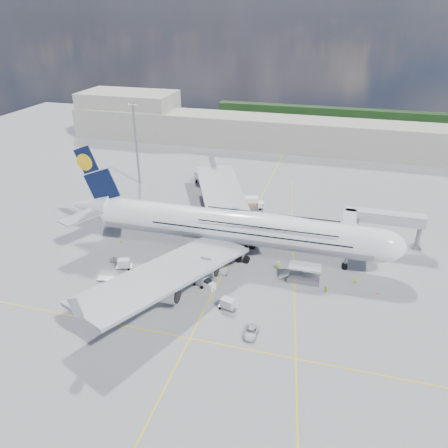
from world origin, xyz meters
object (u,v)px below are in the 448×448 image
(service_van, at_px, (251,332))
(cone_nose, at_px, (378,293))
(dolly_row_b, at_px, (124,263))
(catering_truck_outer, at_px, (204,179))
(dolly_nose_far, at_px, (228,304))
(crew_nose, at_px, (355,281))
(cone_wing_left_outer, at_px, (207,202))
(cone_wing_right_outer, at_px, (140,299))
(catering_truck_inner, at_px, (252,204))
(crew_loader, at_px, (326,289))
(light_mast, at_px, (136,143))
(dolly_row_c, at_px, (201,280))
(baggage_tug, at_px, (208,285))
(crew_van, at_px, (278,265))
(cone_tail, at_px, (121,241))
(cargo_loader, at_px, (303,276))
(dolly_back, at_px, (106,279))
(jet_bridge, at_px, (371,222))
(crew_wing, at_px, (174,258))
(cone_wing_left_inner, at_px, (225,229))
(airliner, at_px, (234,227))
(dolly_row_a, at_px, (118,260))
(crew_tug, at_px, (173,273))
(dolly_nose_near, at_px, (222,271))
(cone_wing_right_inner, at_px, (225,266))

(service_van, xyz_separation_m, cone_nose, (21.73, 18.39, -0.37))
(dolly_row_b, xyz_separation_m, catering_truck_outer, (1.33, 52.51, 0.56))
(dolly_nose_far, xyz_separation_m, crew_nose, (23.18, 14.71, -0.28))
(cone_wing_left_outer, relative_size, cone_wing_right_outer, 1.00)
(catering_truck_inner, distance_m, crew_loader, 41.71)
(light_mast, xyz_separation_m, dolly_row_c, (36.90, -49.14, -12.11))
(baggage_tug, bearing_deg, crew_van, 65.50)
(crew_loader, xyz_separation_m, cone_tail, (-49.16, 7.86, -0.49))
(cargo_loader, height_order, catering_truck_outer, catering_truck_outer)
(cone_nose, bearing_deg, service_van, -139.76)
(catering_truck_inner, bearing_deg, dolly_row_b, -137.81)
(crew_van, bearing_deg, crew_nose, -112.63)
(cone_nose, bearing_deg, dolly_back, -169.67)
(light_mast, bearing_deg, cone_nose, -30.87)
(cone_nose, height_order, cone_wing_left_outer, cone_wing_left_outer)
(jet_bridge, xyz_separation_m, dolly_row_c, (-32.91, -25.07, -5.76))
(cone_nose, bearing_deg, baggage_tug, -168.05)
(service_van, bearing_deg, light_mast, 132.01)
(crew_wing, xyz_separation_m, crew_van, (22.95, 2.77, 0.17))
(crew_wing, relative_size, cone_wing_right_outer, 2.34)
(cone_nose, bearing_deg, cone_wing_left_inner, 152.89)
(crew_nose, height_order, cone_nose, crew_nose)
(dolly_row_b, xyz_separation_m, cone_nose, (52.99, 4.68, -0.92))
(airliner, height_order, crew_wing, airliner)
(dolly_row_a, distance_m, cone_wing_left_inner, 28.61)
(cone_nose, xyz_separation_m, cone_wing_left_outer, (-46.15, 33.62, 0.06))
(crew_tug, bearing_deg, dolly_row_c, 9.18)
(dolly_row_b, bearing_deg, catering_truck_inner, 43.29)
(dolly_row_a, xyz_separation_m, cone_wing_right_outer, (11.21, -12.06, -0.05))
(cargo_loader, height_order, light_mast, light_mast)
(crew_loader, bearing_deg, dolly_nose_near, -154.02)
(crew_nose, distance_m, cone_tail, 54.91)
(jet_bridge, relative_size, dolly_back, 5.32)
(airliner, distance_m, crew_van, 12.96)
(dolly_row_a, height_order, catering_truck_inner, catering_truck_inner)
(cone_wing_left_outer, bearing_deg, cone_tail, -115.00)
(dolly_nose_far, bearing_deg, baggage_tug, 152.04)
(light_mast, distance_m, dolly_row_c, 62.63)
(airliner, bearing_deg, crew_wing, -150.91)
(cone_wing_left_outer, bearing_deg, crew_tug, -82.98)
(crew_wing, relative_size, cone_nose, 2.93)
(cone_tail, bearing_deg, cone_wing_right_inner, -8.29)
(catering_truck_outer, height_order, crew_wing, catering_truck_outer)
(light_mast, xyz_separation_m, dolly_back, (17.15, -52.81, -12.83))
(baggage_tug, bearing_deg, cone_nose, 36.43)
(crew_van, bearing_deg, light_mast, 35.49)
(catering_truck_outer, distance_m, cone_wing_left_inner, 32.80)
(crew_van, bearing_deg, cone_wing_left_outer, 23.47)
(airliner, xyz_separation_m, cone_wing_right_inner, (-0.43, -6.25, -6.60))
(crew_loader, bearing_deg, crew_wing, -157.39)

